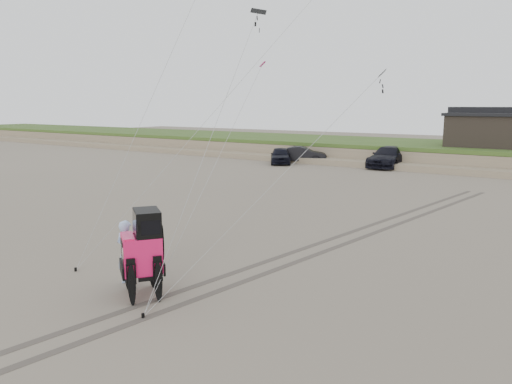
{
  "coord_description": "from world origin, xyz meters",
  "views": [
    {
      "loc": [
        10.0,
        -9.53,
        5.27
      ],
      "look_at": [
        1.39,
        3.0,
        2.6
      ],
      "focal_mm": 35.0,
      "sensor_mm": 36.0,
      "label": 1
    }
  ],
  "objects_px": {
    "cabin": "(487,129)",
    "truck_a": "(281,155)",
    "truck_b": "(302,155)",
    "jeep": "(142,262)",
    "man": "(127,252)",
    "truck_c": "(389,157)"
  },
  "relations": [
    {
      "from": "truck_b",
      "to": "jeep",
      "type": "xyz_separation_m",
      "value": [
        12.3,
        -30.96,
        0.24
      ]
    },
    {
      "from": "truck_c",
      "to": "truck_b",
      "type": "bearing_deg",
      "value": -173.8
    },
    {
      "from": "truck_b",
      "to": "cabin",
      "type": "bearing_deg",
      "value": -91.11
    },
    {
      "from": "truck_b",
      "to": "jeep",
      "type": "relative_size",
      "value": 0.85
    },
    {
      "from": "man",
      "to": "truck_a",
      "type": "bearing_deg",
      "value": -70.61
    },
    {
      "from": "cabin",
      "to": "jeep",
      "type": "xyz_separation_m",
      "value": [
        -2.11,
        -37.41,
        -2.26
      ]
    },
    {
      "from": "jeep",
      "to": "man",
      "type": "height_order",
      "value": "jeep"
    },
    {
      "from": "cabin",
      "to": "truck_c",
      "type": "height_order",
      "value": "cabin"
    },
    {
      "from": "truck_c",
      "to": "jeep",
      "type": "xyz_separation_m",
      "value": [
        4.58,
        -32.18,
        0.1
      ]
    },
    {
      "from": "truck_b",
      "to": "man",
      "type": "height_order",
      "value": "man"
    },
    {
      "from": "cabin",
      "to": "truck_a",
      "type": "relative_size",
      "value": 1.47
    },
    {
      "from": "truck_a",
      "to": "truck_c",
      "type": "distance_m",
      "value": 9.44
    },
    {
      "from": "truck_c",
      "to": "truck_a",
      "type": "bearing_deg",
      "value": -163.83
    },
    {
      "from": "man",
      "to": "cabin",
      "type": "bearing_deg",
      "value": -98.93
    },
    {
      "from": "truck_c",
      "to": "man",
      "type": "xyz_separation_m",
      "value": [
        3.49,
        -31.78,
        0.1
      ]
    },
    {
      "from": "cabin",
      "to": "truck_b",
      "type": "xyz_separation_m",
      "value": [
        -14.41,
        -6.45,
        -2.5
      ]
    },
    {
      "from": "truck_a",
      "to": "jeep",
      "type": "xyz_separation_m",
      "value": [
        13.5,
        -29.12,
        0.24
      ]
    },
    {
      "from": "truck_c",
      "to": "man",
      "type": "height_order",
      "value": "man"
    },
    {
      "from": "truck_b",
      "to": "truck_a",
      "type": "bearing_deg",
      "value": 121.64
    },
    {
      "from": "truck_a",
      "to": "truck_b",
      "type": "relative_size",
      "value": 0.97
    },
    {
      "from": "truck_a",
      "to": "jeep",
      "type": "height_order",
      "value": "jeep"
    },
    {
      "from": "cabin",
      "to": "jeep",
      "type": "relative_size",
      "value": 1.22
    }
  ]
}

